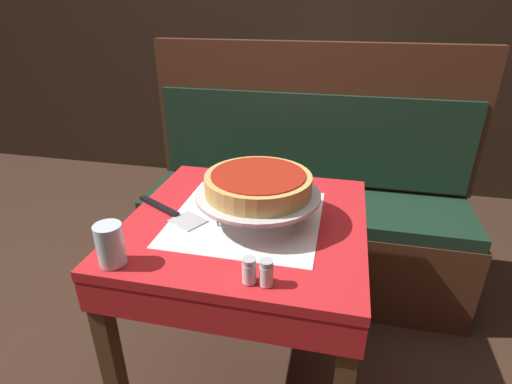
# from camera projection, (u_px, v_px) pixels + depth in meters

# --- Properties ---
(ground_plane) EXTENTS (14.00, 14.00, 0.00)m
(ground_plane) POSITION_uv_depth(u_px,v_px,m) (248.00, 380.00, 1.58)
(ground_plane) COLOR #382319
(dining_table_front) EXTENTS (0.74, 0.74, 0.74)m
(dining_table_front) POSITION_uv_depth(u_px,v_px,m) (247.00, 243.00, 1.30)
(dining_table_front) COLOR red
(dining_table_front) RESTS_ON ground_plane
(dining_table_rear) EXTENTS (0.61, 0.61, 0.74)m
(dining_table_rear) POSITION_uv_depth(u_px,v_px,m) (330.00, 126.00, 2.58)
(dining_table_rear) COLOR #1E6B33
(dining_table_rear) RESTS_ON ground_plane
(booth_bench) EXTENTS (1.57, 0.46, 1.19)m
(booth_bench) POSITION_uv_depth(u_px,v_px,m) (303.00, 220.00, 2.01)
(booth_bench) COLOR #4C2819
(booth_bench) RESTS_ON ground_plane
(back_wall_panel) EXTENTS (6.00, 0.04, 2.40)m
(back_wall_panel) POSITION_uv_depth(u_px,v_px,m) (314.00, 24.00, 2.81)
(back_wall_panel) COLOR black
(back_wall_panel) RESTS_ON ground_plane
(pizza_pan_stand) EXTENTS (0.38, 0.38, 0.09)m
(pizza_pan_stand) POSITION_uv_depth(u_px,v_px,m) (258.00, 196.00, 1.21)
(pizza_pan_stand) COLOR #ADADB2
(pizza_pan_stand) RESTS_ON dining_table_front
(deep_dish_pizza) EXTENTS (0.32, 0.32, 0.06)m
(deep_dish_pizza) POSITION_uv_depth(u_px,v_px,m) (258.00, 183.00, 1.19)
(deep_dish_pizza) COLOR tan
(deep_dish_pizza) RESTS_ON pizza_pan_stand
(pizza_server) EXTENTS (0.28, 0.18, 0.01)m
(pizza_server) POSITION_uv_depth(u_px,v_px,m) (171.00, 212.00, 1.28)
(pizza_server) COLOR #BCBCC1
(pizza_server) RESTS_ON dining_table_front
(water_glass_near) EXTENTS (0.07, 0.07, 0.11)m
(water_glass_near) POSITION_uv_depth(u_px,v_px,m) (110.00, 245.00, 1.01)
(water_glass_near) COLOR silver
(water_glass_near) RESTS_ON dining_table_front
(salt_shaker) EXTENTS (0.03, 0.03, 0.07)m
(salt_shaker) POSITION_uv_depth(u_px,v_px,m) (249.00, 271.00, 0.96)
(salt_shaker) COLOR silver
(salt_shaker) RESTS_ON dining_table_front
(pepper_shaker) EXTENTS (0.03, 0.03, 0.07)m
(pepper_shaker) POSITION_uv_depth(u_px,v_px,m) (266.00, 273.00, 0.95)
(pepper_shaker) COLOR silver
(pepper_shaker) RESTS_ON dining_table_front
(condiment_caddy) EXTENTS (0.15, 0.15, 0.16)m
(condiment_caddy) POSITION_uv_depth(u_px,v_px,m) (339.00, 105.00, 2.44)
(condiment_caddy) COLOR black
(condiment_caddy) RESTS_ON dining_table_rear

